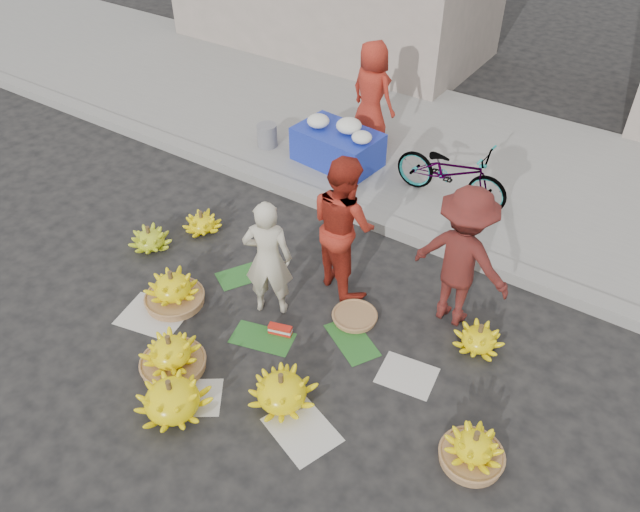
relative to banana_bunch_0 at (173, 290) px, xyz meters
The scene contains 22 objects.
ground 1.30m from the banana_bunch_0, 13.71° to the left, with size 80.00×80.00×0.00m, color black.
curb 2.80m from the banana_bunch_0, 63.45° to the left, with size 40.00×0.25×0.15m, color gray.
sidewalk 4.77m from the banana_bunch_0, 74.80° to the left, with size 40.00×4.00×0.12m, color gray.
newspaper_scatter 1.36m from the banana_bunch_0, 21.57° to the right, with size 3.20×1.80×0.00m, color beige, non-canonical shape.
banana_leaves 1.27m from the banana_bunch_0, 23.69° to the left, with size 2.00×1.00×0.00m, color #1C551C, non-canonical shape.
banana_bunch_0 is the anchor object (origin of this frame).
banana_bunch_1 0.96m from the banana_bunch_0, 46.91° to the right, with size 0.71×0.71×0.44m.
banana_bunch_2 1.51m from the banana_bunch_0, 46.27° to the right, with size 0.73×0.73×0.43m.
banana_bunch_3 1.87m from the banana_bunch_0, 13.82° to the right, with size 0.84×0.84×0.40m.
banana_bunch_4 3.55m from the banana_bunch_0, ahead, with size 0.55×0.55×0.40m.
banana_bunch_5 3.32m from the banana_bunch_0, 22.08° to the left, with size 0.61×0.61×0.31m.
banana_bunch_6 1.10m from the banana_bunch_0, 149.54° to the left, with size 0.55×0.55×0.32m.
banana_bunch_7 1.34m from the banana_bunch_0, 118.89° to the left, with size 0.51×0.51×0.30m.
basket_spare 2.02m from the banana_bunch_0, 26.43° to the left, with size 0.47×0.47×0.05m, color brown.
incense_stack 1.30m from the banana_bunch_0, 11.93° to the left, with size 0.25×0.08×0.10m, color red.
vendor_cream 1.20m from the banana_bunch_0, 29.08° to the left, with size 0.52×0.34×1.41m, color beige.
vendor_red 2.01m from the banana_bunch_0, 44.12° to the left, with size 0.81×0.63×1.66m, color #AD2C1A.
man_striped 3.13m from the banana_bunch_0, 29.89° to the left, with size 1.05×0.60×1.63m, color maroon.
flower_table 3.42m from the banana_bunch_0, 90.34° to the left, with size 1.27×0.88×0.70m.
grey_bucket 3.44m from the banana_bunch_0, 109.93° to the left, with size 0.30×0.30×0.34m, color slate.
flower_vendor 4.29m from the banana_bunch_0, 89.49° to the left, with size 0.76×0.49×1.55m, color #AD2C1A.
bicycle 3.86m from the banana_bunch_0, 63.50° to the left, with size 1.57×0.55×0.83m, color gray.
Camera 1 is at (2.92, -3.63, 4.82)m, focal length 35.00 mm.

